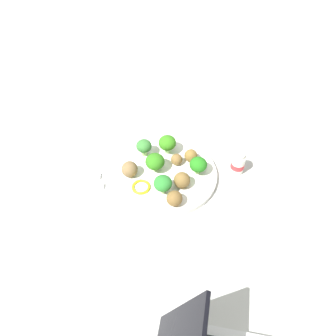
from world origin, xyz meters
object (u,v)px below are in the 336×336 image
broccoli_floret_near_rim (144,146)px  broccoli_floret_front_left (198,165)px  fork (82,177)px  knife (80,187)px  meatball_front_left (177,159)px  meatball_far_rim (191,156)px  yogurt_bottle (238,164)px  meatball_front_right (130,169)px  napkin (79,183)px  broccoli_floret_back_right (155,162)px  broccoli_floret_far_rim (163,184)px  meatball_near_rim (176,198)px  meatball_center (182,180)px  broccoli_floret_center (167,143)px  pepper_ring_back_left (141,187)px  plate (168,174)px

broccoli_floret_near_rim → broccoli_floret_front_left: same height
fork → knife: size_ratio=0.83×
meatball_front_left → meatball_far_rim: (0.04, 0.01, 0.00)m
yogurt_bottle → meatball_far_rim: bearing=158.9°
meatball_front_right → napkin: 0.15m
broccoli_floret_back_right → knife: broccoli_floret_back_right is taller
meatball_far_rim → broccoli_floret_far_rim: bearing=-133.2°
meatball_near_rim → meatball_front_right: bearing=133.5°
meatball_front_right → yogurt_bottle: size_ratio=0.65×
meatball_far_rim → meatball_front_right: bearing=-171.2°
broccoli_floret_far_rim → meatball_front_left: 0.11m
meatball_center → yogurt_bottle: size_ratio=0.65×
broccoli_floret_front_left → meatball_far_rim: 0.05m
fork → yogurt_bottle: size_ratio=1.72×
broccoli_floret_center → meatball_front_right: broccoli_floret_center is taller
broccoli_floret_center → fork: 0.26m
meatball_front_left → napkin: meatball_front_left is taller
meatball_near_rim → meatball_front_right: (-0.11, 0.12, 0.00)m
broccoli_floret_near_rim → meatball_center: size_ratio=1.19×
meatball_front_right → meatball_front_left: bearing=9.0°
broccoli_floret_center → yogurt_bottle: (0.19, -0.09, -0.02)m
broccoli_floret_near_rim → meatball_far_rim: 0.14m
broccoli_floret_back_right → broccoli_floret_near_rim: size_ratio=1.02×
meatball_front_left → fork: size_ratio=0.28×
broccoli_floret_far_rim → meatball_center: 0.06m
broccoli_floret_back_right → yogurt_bottle: size_ratio=0.79×
broccoli_floret_near_rim → pepper_ring_back_left: 0.13m
broccoli_floret_front_left → meatball_center: broccoli_floret_front_left is taller
napkin → broccoli_floret_front_left: bearing=-4.3°
plate → yogurt_bottle: 0.20m
meatball_far_rim → meatball_front_right: size_ratio=0.84×
broccoli_floret_far_rim → napkin: 0.25m
broccoli_floret_front_left → meatball_front_left: 0.07m
broccoli_floret_far_rim → meatball_near_rim: broccoli_floret_far_rim is taller
knife → yogurt_bottle: yogurt_bottle is taller
plate → meatball_near_rim: size_ratio=6.62×
broccoli_floret_far_rim → napkin: bearing=161.0°
broccoli_floret_far_rim → yogurt_bottle: (0.23, 0.05, -0.02)m
broccoli_floret_near_rim → meatball_center: 0.16m
broccoli_floret_back_right → broccoli_floret_center: 0.08m
broccoli_floret_far_rim → fork: (-0.22, 0.10, -0.05)m
broccoli_floret_center → knife: (-0.26, -0.09, -0.05)m
broccoli_floret_back_right → broccoli_floret_near_rim: bearing=110.7°
broccoli_floret_far_rim → broccoli_floret_front_left: bearing=26.6°
yogurt_bottle → broccoli_floret_back_right: bearing=172.9°
meatball_front_left → knife: (-0.28, -0.04, -0.03)m
meatball_center → meatball_near_rim: 0.06m
pepper_ring_back_left → napkin: (-0.17, 0.05, -0.02)m
broccoli_floret_far_rim → meatball_far_rim: size_ratio=1.50×
broccoli_floret_far_rim → pepper_ring_back_left: (-0.06, 0.02, -0.03)m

